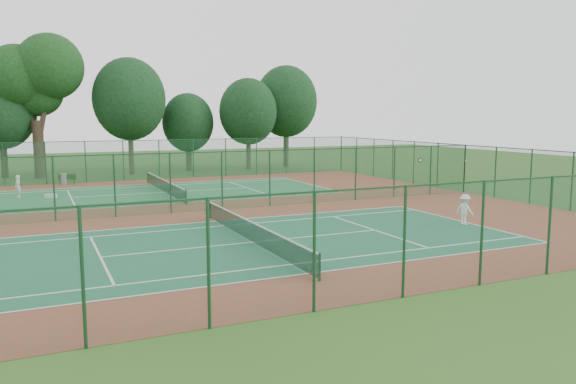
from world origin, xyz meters
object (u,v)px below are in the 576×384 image
(kit_bag, at_px, (51,196))
(player_far, at_px, (18,186))
(trash_bin, at_px, (64,179))
(bench, at_px, (67,179))
(player_near, at_px, (465,209))
(big_tree, at_px, (36,76))

(kit_bag, bearing_deg, player_far, 172.12)
(trash_bin, distance_m, bench, 0.27)
(player_near, distance_m, big_tree, 39.41)
(player_near, relative_size, big_tree, 0.12)
(kit_bag, distance_m, big_tree, 16.86)
(trash_bin, height_order, kit_bag, trash_bin)
(trash_bin, bearing_deg, big_tree, 103.64)
(big_tree, bearing_deg, bench, -74.12)
(player_near, xyz_separation_m, trash_bin, (-17.82, 26.84, -0.33))
(player_near, height_order, big_tree, big_tree)
(kit_bag, bearing_deg, trash_bin, 103.38)
(player_far, relative_size, kit_bag, 1.99)
(player_near, xyz_separation_m, big_tree, (-19.39, 33.30, 8.29))
(trash_bin, bearing_deg, kit_bag, -98.84)
(player_near, relative_size, player_far, 1.02)
(trash_bin, relative_size, bench, 0.67)
(player_far, height_order, bench, player_far)
(player_near, bearing_deg, big_tree, 17.46)
(bench, bearing_deg, player_far, -112.47)
(bench, bearing_deg, trash_bin, -176.20)
(player_near, bearing_deg, player_far, 33.48)
(player_near, height_order, bench, player_near)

